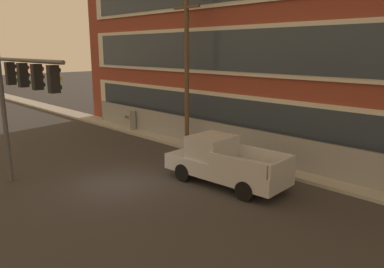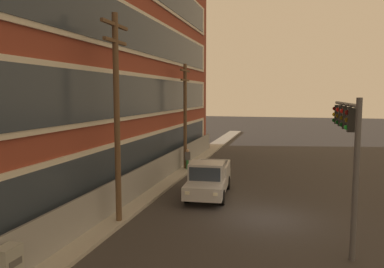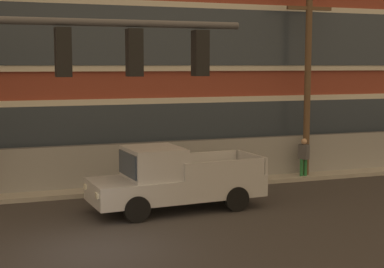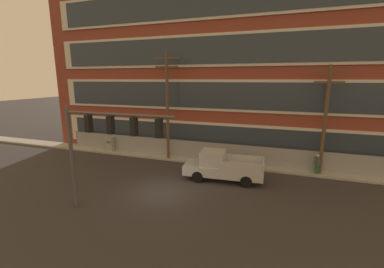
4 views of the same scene
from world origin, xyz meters
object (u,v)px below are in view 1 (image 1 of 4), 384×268
pickup_truck_silver (223,163)px  traffic_signal_mast (20,89)px  electrical_cabinet (130,121)px  utility_pole_near_corner (187,62)px

pickup_truck_silver → traffic_signal_mast: bearing=-125.4°
electrical_cabinet → pickup_truck_silver: bearing=-15.6°
traffic_signal_mast → utility_pole_near_corner: 9.66m
utility_pole_near_corner → pickup_truck_silver: bearing=-28.4°
traffic_signal_mast → pickup_truck_silver: bearing=54.6°
utility_pole_near_corner → electrical_cabinet: utility_pole_near_corner is taller
traffic_signal_mast → utility_pole_near_corner: utility_pole_near_corner is taller
traffic_signal_mast → pickup_truck_silver: traffic_signal_mast is taller
pickup_truck_silver → utility_pole_near_corner: size_ratio=0.62×
pickup_truck_silver → electrical_cabinet: pickup_truck_silver is taller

